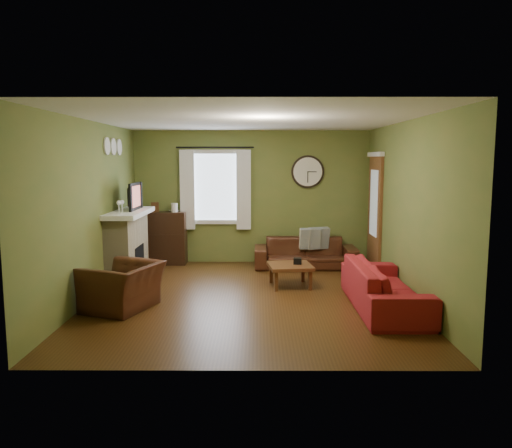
{
  "coord_description": "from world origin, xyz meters",
  "views": [
    {
      "loc": [
        0.13,
        -7.22,
        2.04
      ],
      "look_at": [
        0.1,
        0.4,
        1.05
      ],
      "focal_mm": 35.0,
      "sensor_mm": 36.0,
      "label": 1
    }
  ],
  "objects_px": {
    "armchair": "(123,287)",
    "coffee_table": "(290,275)",
    "sofa_brown": "(305,253)",
    "sofa_red": "(384,286)",
    "bookshelf": "(164,238)"
  },
  "relations": [
    {
      "from": "bookshelf",
      "to": "coffee_table",
      "type": "relative_size",
      "value": 1.52
    },
    {
      "from": "armchair",
      "to": "coffee_table",
      "type": "relative_size",
      "value": 1.43
    },
    {
      "from": "bookshelf",
      "to": "coffee_table",
      "type": "bearing_deg",
      "value": -36.45
    },
    {
      "from": "coffee_table",
      "to": "sofa_red",
      "type": "bearing_deg",
      "value": -44.54
    },
    {
      "from": "bookshelf",
      "to": "armchair",
      "type": "height_order",
      "value": "bookshelf"
    },
    {
      "from": "coffee_table",
      "to": "bookshelf",
      "type": "bearing_deg",
      "value": 143.55
    },
    {
      "from": "armchair",
      "to": "coffee_table",
      "type": "bearing_deg",
      "value": 138.05
    },
    {
      "from": "bookshelf",
      "to": "sofa_red",
      "type": "distance_m",
      "value": 4.63
    },
    {
      "from": "sofa_red",
      "to": "armchair",
      "type": "distance_m",
      "value": 3.58
    },
    {
      "from": "sofa_red",
      "to": "sofa_brown",
      "type": "bearing_deg",
      "value": 17.68
    },
    {
      "from": "bookshelf",
      "to": "sofa_red",
      "type": "bearing_deg",
      "value": -39.42
    },
    {
      "from": "sofa_red",
      "to": "armchair",
      "type": "height_order",
      "value": "armchair"
    },
    {
      "from": "sofa_brown",
      "to": "sofa_red",
      "type": "height_order",
      "value": "sofa_red"
    },
    {
      "from": "sofa_brown",
      "to": "coffee_table",
      "type": "bearing_deg",
      "value": -104.75
    },
    {
      "from": "bookshelf",
      "to": "coffee_table",
      "type": "height_order",
      "value": "bookshelf"
    }
  ]
}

